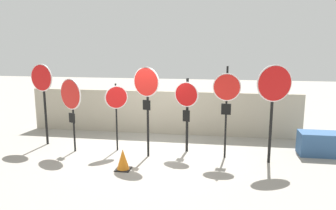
{
  "coord_description": "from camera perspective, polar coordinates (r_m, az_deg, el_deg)",
  "views": [
    {
      "loc": [
        1.99,
        -8.97,
        3.16
      ],
      "look_at": [
        0.57,
        0.0,
        1.44
      ],
      "focal_mm": 35.0,
      "sensor_mm": 36.0,
      "label": 1
    }
  ],
  "objects": [
    {
      "name": "stop_sign_2",
      "position": [
        9.63,
        -8.98,
        0.62
      ],
      "size": [
        0.58,
        0.38,
        2.02
      ],
      "rotation": [
        0.0,
        0.0,
        0.57
      ],
      "color": "black",
      "rests_on": "ground"
    },
    {
      "name": "ground_plane",
      "position": [
        9.71,
        -3.34,
        -8.29
      ],
      "size": [
        40.0,
        40.0,
        0.0
      ],
      "primitive_type": "plane",
      "color": "gray"
    },
    {
      "name": "stop_sign_3",
      "position": [
        8.95,
        -3.75,
        2.41
      ],
      "size": [
        0.77,
        0.33,
        2.54
      ],
      "rotation": [
        0.0,
        0.0,
        -0.38
      ],
      "color": "black",
      "rests_on": "ground"
    },
    {
      "name": "traffic_cone_0",
      "position": [
        8.47,
        -7.86,
        -9.39
      ],
      "size": [
        0.38,
        0.38,
        0.54
      ],
      "color": "black",
      "rests_on": "ground"
    },
    {
      "name": "stop_sign_5",
      "position": [
        8.97,
        10.17,
        1.88
      ],
      "size": [
        0.76,
        0.14,
        2.56
      ],
      "rotation": [
        0.0,
        0.0,
        -0.08
      ],
      "color": "black",
      "rests_on": "ground"
    },
    {
      "name": "storage_crate",
      "position": [
        10.35,
        24.72,
        -6.14
      ],
      "size": [
        1.09,
        0.65,
        0.67
      ],
      "color": "#335684",
      "rests_on": "ground"
    },
    {
      "name": "fence_back",
      "position": [
        11.51,
        -1.14,
        -1.32
      ],
      "size": [
        9.51,
        0.12,
        1.52
      ],
      "color": "#A89E89",
      "rests_on": "ground"
    },
    {
      "name": "stop_sign_4",
      "position": [
        9.43,
        3.26,
        0.4
      ],
      "size": [
        0.7,
        0.25,
        2.18
      ],
      "rotation": [
        0.0,
        0.0,
        -0.31
      ],
      "color": "black",
      "rests_on": "ground"
    },
    {
      "name": "stop_sign_1",
      "position": [
        9.81,
        -16.56,
        1.08
      ],
      "size": [
        0.8,
        0.45,
        2.17
      ],
      "rotation": [
        0.0,
        0.0,
        -0.49
      ],
      "color": "black",
      "rests_on": "ground"
    },
    {
      "name": "stop_sign_0",
      "position": [
        10.78,
        -21.03,
        3.12
      ],
      "size": [
        0.82,
        0.26,
        2.55
      ],
      "rotation": [
        0.0,
        0.0,
        -0.28
      ],
      "color": "black",
      "rests_on": "ground"
    },
    {
      "name": "stop_sign_6",
      "position": [
        8.85,
        17.92,
        2.1
      ],
      "size": [
        0.92,
        0.33,
        2.63
      ],
      "rotation": [
        0.0,
        0.0,
        0.32
      ],
      "color": "black",
      "rests_on": "ground"
    }
  ]
}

